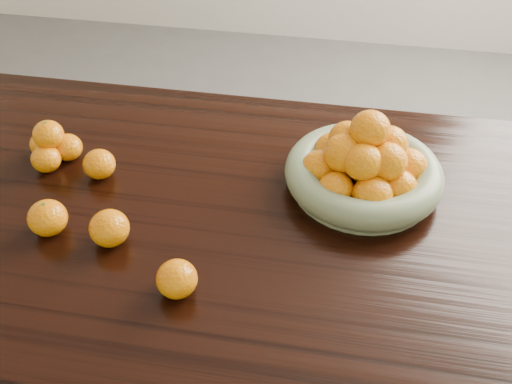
% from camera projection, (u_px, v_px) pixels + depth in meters
% --- Properties ---
extents(ground, '(5.00, 5.00, 0.00)m').
position_uv_depth(ground, '(245.00, 384.00, 1.81)').
color(ground, '#4E4D4A').
rests_on(ground, ground).
extents(dining_table, '(2.00, 1.00, 0.75)m').
position_uv_depth(dining_table, '(242.00, 238.00, 1.38)').
color(dining_table, black).
rests_on(dining_table, ground).
extents(fruit_bowl, '(0.38, 0.38, 0.21)m').
position_uv_depth(fruit_bowl, '(364.00, 167.00, 1.35)').
color(fruit_bowl, gray).
rests_on(fruit_bowl, dining_table).
extents(orange_pyramid, '(0.14, 0.13, 0.12)m').
position_uv_depth(orange_pyramid, '(52.00, 146.00, 1.43)').
color(orange_pyramid, orange).
rests_on(orange_pyramid, dining_table).
extents(loose_orange_0, '(0.09, 0.09, 0.08)m').
position_uv_depth(loose_orange_0, '(48.00, 218.00, 1.24)').
color(loose_orange_0, orange).
rests_on(loose_orange_0, dining_table).
extents(loose_orange_1, '(0.09, 0.09, 0.08)m').
position_uv_depth(loose_orange_1, '(109.00, 228.00, 1.22)').
color(loose_orange_1, orange).
rests_on(loose_orange_1, dining_table).
extents(loose_orange_2, '(0.08, 0.08, 0.08)m').
position_uv_depth(loose_orange_2, '(177.00, 279.00, 1.11)').
color(loose_orange_2, orange).
rests_on(loose_orange_2, dining_table).
extents(loose_orange_3, '(0.08, 0.08, 0.07)m').
position_uv_depth(loose_orange_3, '(99.00, 164.00, 1.40)').
color(loose_orange_3, orange).
rests_on(loose_orange_3, dining_table).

